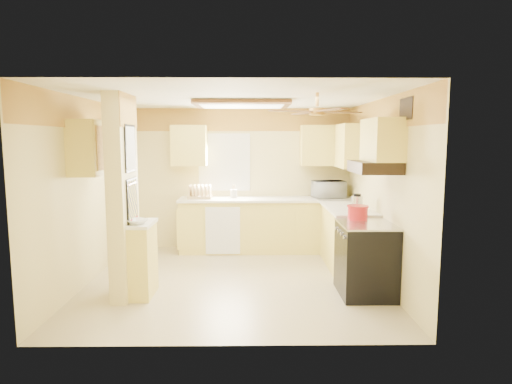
{
  "coord_description": "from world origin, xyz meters",
  "views": [
    {
      "loc": [
        0.23,
        -5.77,
        1.96
      ],
      "look_at": [
        0.3,
        0.35,
        1.2
      ],
      "focal_mm": 30.0,
      "sensor_mm": 36.0,
      "label": 1
    }
  ],
  "objects_px": {
    "kettle": "(357,203)",
    "stove": "(366,259)",
    "bowl": "(137,222)",
    "microwave": "(329,189)",
    "dutch_oven": "(358,212)"
  },
  "relations": [
    {
      "from": "stove",
      "to": "bowl",
      "type": "distance_m",
      "value": 2.87
    },
    {
      "from": "dutch_oven",
      "to": "stove",
      "type": "bearing_deg",
      "value": -79.59
    },
    {
      "from": "dutch_oven",
      "to": "kettle",
      "type": "distance_m",
      "value": 0.57
    },
    {
      "from": "stove",
      "to": "bowl",
      "type": "bearing_deg",
      "value": -177.44
    },
    {
      "from": "stove",
      "to": "dutch_oven",
      "type": "bearing_deg",
      "value": 100.41
    },
    {
      "from": "dutch_oven",
      "to": "kettle",
      "type": "relative_size",
      "value": 1.14
    },
    {
      "from": "stove",
      "to": "microwave",
      "type": "distance_m",
      "value": 2.27
    },
    {
      "from": "stove",
      "to": "dutch_oven",
      "type": "xyz_separation_m",
      "value": [
        -0.05,
        0.27,
        0.55
      ]
    },
    {
      "from": "stove",
      "to": "kettle",
      "type": "xyz_separation_m",
      "value": [
        0.08,
        0.82,
        0.59
      ]
    },
    {
      "from": "microwave",
      "to": "bowl",
      "type": "xyz_separation_m",
      "value": [
        -2.74,
        -2.31,
        -0.12
      ]
    },
    {
      "from": "kettle",
      "to": "stove",
      "type": "bearing_deg",
      "value": -95.46
    },
    {
      "from": "bowl",
      "to": "dutch_oven",
      "type": "xyz_separation_m",
      "value": [
        2.77,
        0.4,
        0.04
      ]
    },
    {
      "from": "microwave",
      "to": "kettle",
      "type": "xyz_separation_m",
      "value": [
        0.16,
        -1.36,
        -0.03
      ]
    },
    {
      "from": "stove",
      "to": "dutch_oven",
      "type": "relative_size",
      "value": 3.29
    },
    {
      "from": "kettle",
      "to": "bowl",
      "type": "bearing_deg",
      "value": -161.86
    }
  ]
}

